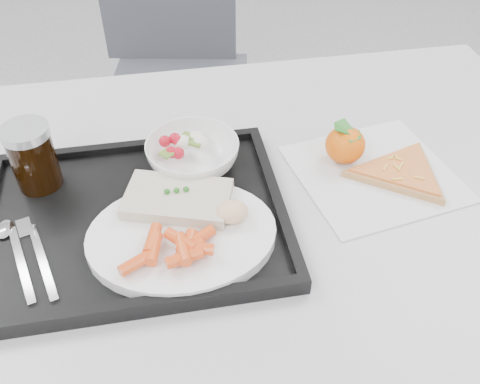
% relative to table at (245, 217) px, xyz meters
% --- Properties ---
extents(table, '(1.20, 0.80, 0.75)m').
position_rel_table_xyz_m(table, '(0.00, 0.00, 0.00)').
color(table, silver).
rests_on(table, ground).
extents(chair, '(0.49, 0.49, 0.93)m').
position_rel_table_xyz_m(chair, '(-0.06, 0.88, -0.15)').
color(chair, '#3C3D45').
rests_on(chair, ground).
extents(tray, '(0.45, 0.35, 0.03)m').
position_rel_table_xyz_m(tray, '(-0.18, -0.05, 0.08)').
color(tray, black).
rests_on(tray, table).
extents(dinner_plate, '(0.27, 0.27, 0.02)m').
position_rel_table_xyz_m(dinner_plate, '(-0.11, -0.11, 0.09)').
color(dinner_plate, white).
rests_on(dinner_plate, tray).
extents(fish_fillet, '(0.18, 0.14, 0.03)m').
position_rel_table_xyz_m(fish_fillet, '(-0.11, -0.05, 0.11)').
color(fish_fillet, beige).
rests_on(fish_fillet, dinner_plate).
extents(bread_roll, '(0.05, 0.04, 0.03)m').
position_rel_table_xyz_m(bread_roll, '(-0.04, -0.10, 0.12)').
color(bread_roll, '#EABF8D').
rests_on(bread_roll, dinner_plate).
extents(salad_bowl, '(0.15, 0.15, 0.05)m').
position_rel_table_xyz_m(salad_bowl, '(-0.08, 0.05, 0.11)').
color(salad_bowl, white).
rests_on(salad_bowl, tray).
extents(cola_glass, '(0.07, 0.07, 0.11)m').
position_rel_table_xyz_m(cola_glass, '(-0.32, 0.05, 0.14)').
color(cola_glass, black).
rests_on(cola_glass, tray).
extents(cutlery, '(0.11, 0.17, 0.01)m').
position_rel_table_xyz_m(cutlery, '(-0.34, -0.09, 0.08)').
color(cutlery, silver).
rests_on(cutlery, tray).
extents(napkin, '(0.29, 0.28, 0.00)m').
position_rel_table_xyz_m(napkin, '(0.22, -0.00, 0.07)').
color(napkin, silver).
rests_on(napkin, table).
extents(tangerine, '(0.07, 0.07, 0.07)m').
position_rel_table_xyz_m(tangerine, '(0.18, 0.04, 0.10)').
color(tangerine, '#FFAE1B').
rests_on(tangerine, napkin).
extents(pizza_slice, '(0.23, 0.23, 0.02)m').
position_rel_table_xyz_m(pizza_slice, '(0.26, -0.02, 0.08)').
color(pizza_slice, tan).
rests_on(pizza_slice, napkin).
extents(carrot_pile, '(0.14, 0.08, 0.02)m').
position_rel_table_xyz_m(carrot_pile, '(-0.12, -0.15, 0.11)').
color(carrot_pile, '#E04A17').
rests_on(carrot_pile, dinner_plate).
extents(salad_contents, '(0.09, 0.07, 0.02)m').
position_rel_table_xyz_m(salad_contents, '(-0.09, 0.07, 0.12)').
color(salad_contents, '#AF101E').
rests_on(salad_contents, salad_bowl).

